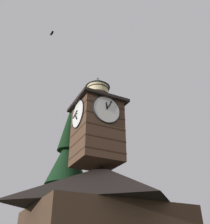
{
  "coord_description": "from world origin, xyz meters",
  "views": [
    {
      "loc": [
        8.16,
        17.5,
        2.14
      ],
      "look_at": [
        -0.72,
        -0.01,
        12.94
      ],
      "focal_mm": 42.43,
      "sensor_mm": 36.0,
      "label": 1
    }
  ],
  "objects_px": {
    "pine_tree_behind": "(65,204)",
    "flying_bird_high": "(52,33)",
    "building_main": "(102,222)",
    "clock_tower": "(97,125)",
    "moon": "(72,192)"
  },
  "relations": [
    {
      "from": "pine_tree_behind",
      "to": "flying_bird_high",
      "type": "bearing_deg",
      "value": 28.98
    },
    {
      "from": "building_main",
      "to": "pine_tree_behind",
      "type": "height_order",
      "value": "pine_tree_behind"
    },
    {
      "from": "flying_bird_high",
      "to": "clock_tower",
      "type": "bearing_deg",
      "value": 150.79
    },
    {
      "from": "building_main",
      "to": "flying_bird_high",
      "type": "height_order",
      "value": "flying_bird_high"
    },
    {
      "from": "clock_tower",
      "to": "pine_tree_behind",
      "type": "relative_size",
      "value": 0.53
    },
    {
      "from": "clock_tower",
      "to": "flying_bird_high",
      "type": "relative_size",
      "value": 12.43
    },
    {
      "from": "clock_tower",
      "to": "moon",
      "type": "height_order",
      "value": "moon"
    },
    {
      "from": "clock_tower",
      "to": "pine_tree_behind",
      "type": "xyz_separation_m",
      "value": [
        0.9,
        -4.21,
        -5.74
      ]
    },
    {
      "from": "building_main",
      "to": "clock_tower",
      "type": "distance_m",
      "value": 7.49
    },
    {
      "from": "clock_tower",
      "to": "flying_bird_high",
      "type": "distance_m",
      "value": 11.73
    },
    {
      "from": "moon",
      "to": "pine_tree_behind",
      "type": "bearing_deg",
      "value": 69.47
    },
    {
      "from": "clock_tower",
      "to": "flying_bird_high",
      "type": "height_order",
      "value": "flying_bird_high"
    },
    {
      "from": "building_main",
      "to": "pine_tree_behind",
      "type": "bearing_deg",
      "value": -68.5
    },
    {
      "from": "building_main",
      "to": "pine_tree_behind",
      "type": "relative_size",
      "value": 0.69
    },
    {
      "from": "building_main",
      "to": "clock_tower",
      "type": "relative_size",
      "value": 1.3
    }
  ]
}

